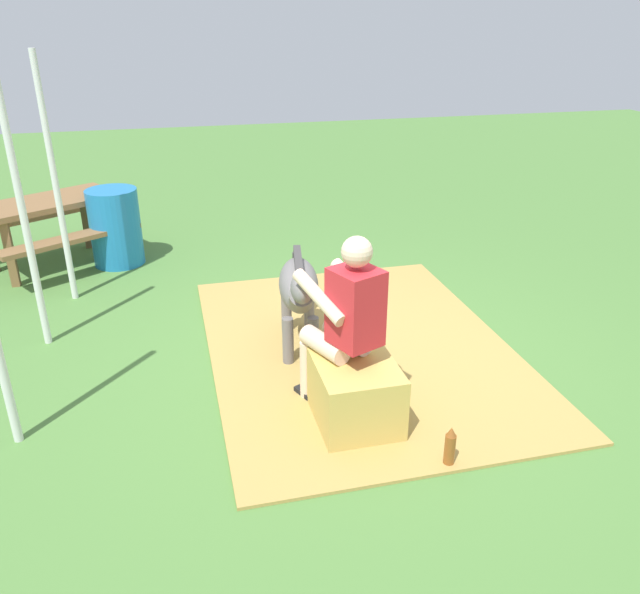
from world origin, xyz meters
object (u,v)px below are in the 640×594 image
(tent_pole_right, at_px, (55,183))
(picnic_bench, at_px, (47,216))
(person_seated, at_px, (344,318))
(water_barrel, at_px, (116,227))
(tent_pole_mid, at_px, (23,212))
(hay_bale, at_px, (355,394))
(soda_bottle, at_px, (450,447))
(pony_standing, at_px, (299,289))

(tent_pole_right, height_order, picnic_bench, tent_pole_right)
(person_seated, height_order, water_barrel, person_seated)
(tent_pole_right, relative_size, tent_pole_mid, 1.00)
(tent_pole_mid, relative_size, picnic_bench, 1.19)
(hay_bale, height_order, soda_bottle, hay_bale)
(person_seated, xyz_separation_m, tent_pole_right, (2.53, 2.06, 0.42))
(water_barrel, bearing_deg, hay_bale, -154.43)
(hay_bale, bearing_deg, tent_pole_right, 38.13)
(hay_bale, relative_size, tent_pole_mid, 0.27)
(hay_bale, relative_size, pony_standing, 0.47)
(hay_bale, xyz_separation_m, water_barrel, (3.56, 1.70, 0.19))
(person_seated, relative_size, tent_pole_mid, 0.58)
(pony_standing, xyz_separation_m, water_barrel, (2.50, 1.54, -0.15))
(soda_bottle, relative_size, tent_pole_right, 0.12)
(water_barrel, bearing_deg, picnic_bench, 81.23)
(pony_standing, height_order, tent_pole_right, tent_pole_right)
(tent_pole_right, distance_m, tent_pole_mid, 0.94)
(water_barrel, height_order, tent_pole_right, tent_pole_right)
(hay_bale, distance_m, tent_pole_right, 3.53)
(hay_bale, bearing_deg, soda_bottle, -142.79)
(hay_bale, bearing_deg, pony_standing, 8.63)
(water_barrel, xyz_separation_m, tent_pole_mid, (-1.81, 0.53, 0.74))
(tent_pole_mid, bearing_deg, water_barrel, -16.23)
(person_seated, bearing_deg, water_barrel, 25.98)
(hay_bale, xyz_separation_m, tent_pole_mid, (1.75, 2.23, 0.93))
(soda_bottle, xyz_separation_m, picnic_bench, (4.25, 2.84, 0.44))
(hay_bale, height_order, tent_pole_mid, tent_pole_mid)
(pony_standing, relative_size, tent_pole_mid, 0.58)
(hay_bale, relative_size, picnic_bench, 0.32)
(tent_pole_right, bearing_deg, soda_bottle, -142.03)
(person_seated, xyz_separation_m, soda_bottle, (-0.73, -0.48, -0.60))
(person_seated, xyz_separation_m, water_barrel, (3.41, 1.66, -0.32))
(tent_pole_right, bearing_deg, tent_pole_mid, 172.15)
(soda_bottle, bearing_deg, water_barrel, 27.37)
(tent_pole_mid, bearing_deg, tent_pole_right, -7.85)
(tent_pole_right, bearing_deg, person_seated, -140.81)
(person_seated, distance_m, tent_pole_mid, 2.74)
(hay_bale, xyz_separation_m, pony_standing, (1.06, 0.16, 0.35))
(water_barrel, height_order, picnic_bench, water_barrel)
(water_barrel, bearing_deg, tent_pole_right, 155.67)
(tent_pole_right, xyz_separation_m, picnic_bench, (0.99, 0.30, -0.59))
(tent_pole_right, bearing_deg, water_barrel, -24.33)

